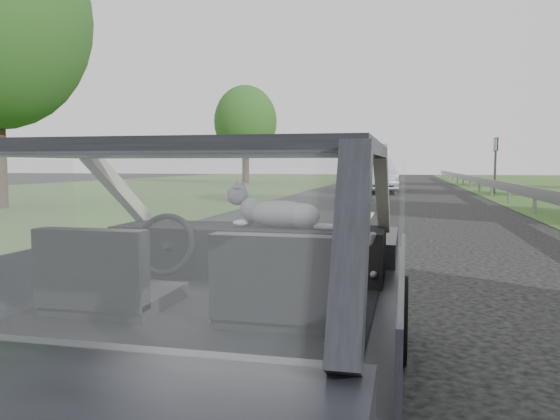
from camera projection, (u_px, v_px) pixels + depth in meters
The scene contains 9 objects.
subject_car at pixel (213, 297), 2.64m from camera, with size 1.80×4.00×1.45m, color black.
dashboard at pixel (249, 251), 3.23m from camera, with size 1.58×0.45×0.30m, color black.
driver_seat at pixel (105, 273), 2.43m from camera, with size 0.50×0.72×0.42m, color black.
passenger_seat at pixel (279, 282), 2.25m from camera, with size 0.50×0.72×0.42m, color black.
steering_wheel at pixel (165, 244), 3.03m from camera, with size 0.36×0.36×0.04m, color black.
cat at pixel (280, 212), 3.13m from camera, with size 0.61×0.19×0.27m, color slate.
other_car at pixel (373, 175), 26.16m from camera, with size 1.97×4.99×1.64m, color silver.
highway_sign at pixel (495, 166), 24.97m from camera, with size 0.10×1.03×2.57m, color #19582E.
tree_6 at pixel (246, 136), 38.34m from camera, with size 4.40×4.40×6.67m, color #285E1E, non-canonical shape.
Camera 1 is at (0.90, -2.45, 1.37)m, focal length 35.00 mm.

